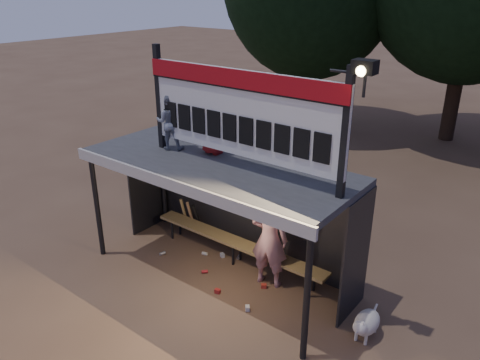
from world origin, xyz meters
name	(u,v)px	position (x,y,z in m)	size (l,w,h in m)	color
ground	(219,274)	(0.00, 0.00, 0.00)	(80.00, 80.00, 0.00)	brown
player	(269,239)	(0.90, 0.36, 0.94)	(0.69, 0.45, 1.88)	silver
child_a	(170,122)	(-1.15, 0.03, 2.84)	(0.51, 0.39, 1.04)	gray
child_b	(213,126)	(-0.35, 0.31, 2.85)	(0.51, 0.33, 1.05)	#A21919
dugout_shelter	(226,183)	(0.00, 0.24, 1.85)	(5.10, 2.08, 2.32)	#373739
scoreboard_assembly	(242,111)	(0.56, -0.01, 3.32)	(4.10, 0.27, 1.99)	black
bench	(237,243)	(0.00, 0.55, 0.43)	(4.00, 0.35, 0.48)	olive
dog	(366,323)	(2.95, 0.08, 0.28)	(0.36, 0.81, 0.49)	beige
bats	(191,217)	(-1.49, 0.82, 0.43)	(0.48, 0.33, 0.84)	#A4834C
litter	(220,271)	(-0.02, 0.04, 0.04)	(2.56, 1.33, 0.08)	#AD221D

